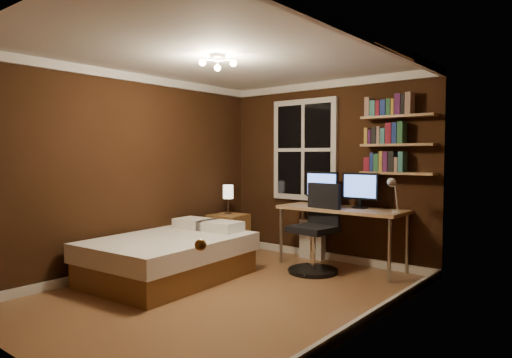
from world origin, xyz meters
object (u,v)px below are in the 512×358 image
Objects in this scene: radiator at (312,239)px; monitor_right at (360,191)px; bed at (170,257)px; monitor_left at (322,189)px; bedside_lamp at (228,200)px; office_chair at (316,237)px; desk at (341,212)px; desk_lamp at (394,195)px; nightstand at (228,235)px.

radiator is 1.10m from monitor_right.
monitor_left is at bearing 58.41° from bed.
bed is at bearing -109.97° from radiator.
bedside_lamp is 0.39× the size of office_chair.
radiator is 0.49× the size of office_chair.
bed is 2.25m from desk.
monitor_right reaches higher than radiator.
monitor_left is 0.57m from monitor_right.
desk is (0.58, -0.23, 0.46)m from radiator.
bedside_lamp is 0.26× the size of desk.
bed is 1.81m from office_chair.
desk_lamp is (1.10, -0.23, -0.01)m from monitor_left.
bedside_lamp is at bearing -166.24° from monitor_right.
desk_lamp is at bearing -22.99° from monitor_right.
desk_lamp is 0.39× the size of office_chair.
nightstand is at bearing -166.24° from monitor_right.
bedside_lamp is 1.70m from desk.
desk_lamp is 1.10m from office_chair.
office_chair reaches higher than nightstand.
office_chair is (1.51, -0.02, 0.14)m from nightstand.
desk_lamp is (2.41, 0.23, 0.19)m from bedside_lamp.
nightstand is 1.37× the size of desk_lamp.
nightstand is at bearing -150.62° from radiator.
desk is 0.46m from monitor_left.
desk_lamp is at bearing 34.02° from bed.
monitor_left reaches higher than office_chair.
bedside_lamp is 1.35m from radiator.
bedside_lamp reaches higher than bed.
monitor_right is 0.44× the size of office_chair.
monitor_left reaches higher than nightstand.
bedside_lamp is at bearing -150.62° from radiator.
desk reaches higher than radiator.
nightstand is 2.53m from desk_lamp.
bed is 1.54m from bedside_lamp.
monitor_right is (0.80, -0.14, 0.75)m from radiator.
monitor_right is at bearing 20.58° from desk.
radiator is at bearing 23.22° from nightstand.
radiator is (1.07, 0.60, -0.55)m from bedside_lamp.
monitor_left is at bearing 13.17° from nightstand.
office_chair is (-0.90, -0.25, -0.57)m from desk_lamp.
desk is at bearing 12.81° from bedside_lamp.
monitor_right is at bearing 0.00° from monitor_left.
monitor_left is 1.00× the size of monitor_right.
nightstand is 1.10× the size of radiator.
desk is (1.31, 1.77, 0.46)m from bed.
bedside_lamp reaches higher than desk.
radiator is 0.33× the size of desk.
office_chair reaches higher than desk.
monitor_right is at bearing 57.82° from office_chair.
bed reaches higher than nightstand.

